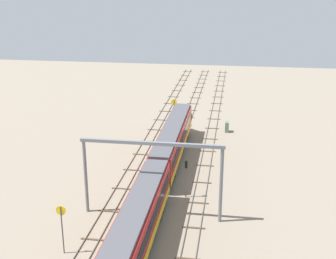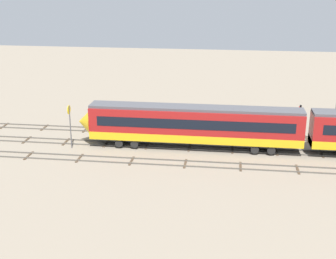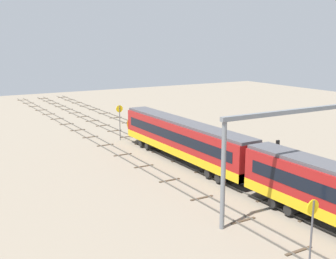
% 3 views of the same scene
% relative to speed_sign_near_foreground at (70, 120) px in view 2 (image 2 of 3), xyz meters
% --- Properties ---
extents(ground_plane, '(149.16, 149.16, 0.00)m').
position_rel_speed_sign_near_foreground_xyz_m(ground_plane, '(-13.47, -1.79, -3.38)').
color(ground_plane, gray).
extents(track_near_foreground, '(133.16, 2.40, 0.16)m').
position_rel_speed_sign_near_foreground_xyz_m(track_near_foreground, '(-13.47, -6.67, -3.31)').
color(track_near_foreground, '#59544C').
rests_on(track_near_foreground, ground).
extents(track_with_train, '(133.16, 2.40, 0.16)m').
position_rel_speed_sign_near_foreground_xyz_m(track_with_train, '(-13.47, -1.79, -3.31)').
color(track_with_train, '#59544C').
rests_on(track_with_train, ground).
extents(track_middle, '(133.16, 2.40, 0.16)m').
position_rel_speed_sign_near_foreground_xyz_m(track_middle, '(-13.47, 3.08, -3.31)').
color(track_middle, '#59544C').
rests_on(track_middle, ground).
extents(speed_sign_near_foreground, '(0.14, 1.01, 5.08)m').
position_rel_speed_sign_near_foreground_xyz_m(speed_sign_near_foreground, '(0.00, 0.00, 0.00)').
color(speed_sign_near_foreground, '#4C4C51').
rests_on(speed_sign_near_foreground, ground).
extents(signal_light_trackside_approach, '(0.31, 0.32, 4.68)m').
position_rel_speed_sign_near_foreground_xyz_m(signal_light_trackside_approach, '(-26.02, -5.07, -0.32)').
color(signal_light_trackside_approach, '#4C4C51').
rests_on(signal_light_trackside_approach, ground).
extents(relay_cabinet, '(1.19, 0.63, 1.74)m').
position_rel_speed_sign_near_foreground_xyz_m(relay_cabinet, '(-0.97, -9.24, -2.50)').
color(relay_cabinet, '#597259').
rests_on(relay_cabinet, ground).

